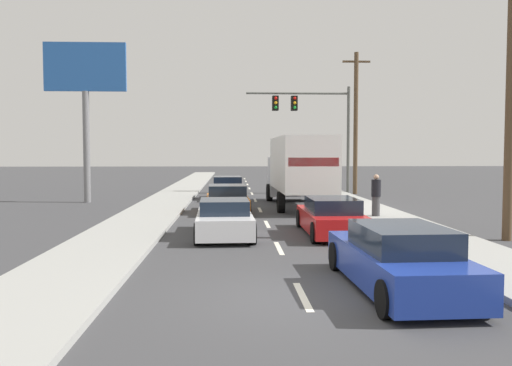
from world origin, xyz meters
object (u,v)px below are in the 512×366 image
car_orange (227,200)px  box_truck (298,167)px  car_blue (398,260)px  traffic_signal_mast (307,114)px  roadside_billboard (85,88)px  car_navy (228,189)px  pedestrian_near_corner (376,195)px  car_white (224,219)px  car_red (331,217)px  utility_pole_mid (356,121)px  utility_pole_near (510,94)px

car_orange → box_truck: bearing=30.7°
car_blue → traffic_signal_mast: 24.99m
box_truck → roadside_billboard: (-11.12, 3.16, 4.20)m
car_orange → car_blue: car_blue is taller
box_truck → roadside_billboard: bearing=164.2°
traffic_signal_mast → car_navy: bearing=-142.2°
car_navy → car_orange: 6.86m
car_orange → car_navy: bearing=90.3°
box_truck → pedestrian_near_corner: bearing=-62.1°
car_orange → roadside_billboard: size_ratio=0.47×
car_orange → car_white: car_orange is taller
car_blue → pedestrian_near_corner: (2.57, 10.88, 0.38)m
car_orange → car_red: bearing=-62.2°
car_navy → car_red: 13.90m
box_truck → pedestrian_near_corner: 5.53m
car_red → utility_pole_mid: (4.78, 16.92, 4.15)m
utility_pole_near → car_red: bearing=164.9°
box_truck → pedestrian_near_corner: box_truck is taller
car_white → car_blue: car_blue is taller
utility_pole_mid → roadside_billboard: bearing=-162.2°
traffic_signal_mast → car_orange: bearing=-115.3°
traffic_signal_mast → utility_pole_mid: (3.11, -0.55, -0.54)m
car_orange → car_blue: bearing=-75.7°
utility_pole_mid → car_orange: bearing=-128.7°
car_navy → car_blue: size_ratio=0.89×
traffic_signal_mast → roadside_billboard: (-12.79, -5.65, 0.93)m
car_blue → box_truck: bearing=89.9°
traffic_signal_mast → roadside_billboard: roadside_billboard is taller
pedestrian_near_corner → box_truck: bearing=117.9°
car_blue → car_orange: bearing=104.3°
utility_pole_mid → roadside_billboard: size_ratio=1.07×
box_truck → car_red: (-0.01, -8.66, -1.42)m
car_white → roadside_billboard: (-7.60, 12.01, 5.64)m
car_white → car_red: size_ratio=0.97×
car_orange → car_red: size_ratio=0.90×
car_white → pedestrian_near_corner: pedestrian_near_corner is taller
car_white → utility_pole_near: bearing=-7.9°
car_orange → pedestrian_near_corner: bearing=-24.4°
traffic_signal_mast → utility_pole_mid: size_ratio=0.77×
car_white → box_truck: size_ratio=0.49×
car_red → utility_pole_near: size_ratio=0.52×
car_navy → car_white: car_navy is taller
car_blue → car_red: bearing=89.9°
traffic_signal_mast → box_truck: bearing=-100.7°
car_white → traffic_signal_mast: bearing=73.6°
utility_pole_mid → car_red: bearing=-105.8°
roadside_billboard → box_truck: bearing=-15.8°
car_navy → pedestrian_near_corner: (6.07, -9.59, 0.38)m
car_orange → car_red: 7.45m
roadside_billboard → utility_pole_near: bearing=-39.0°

